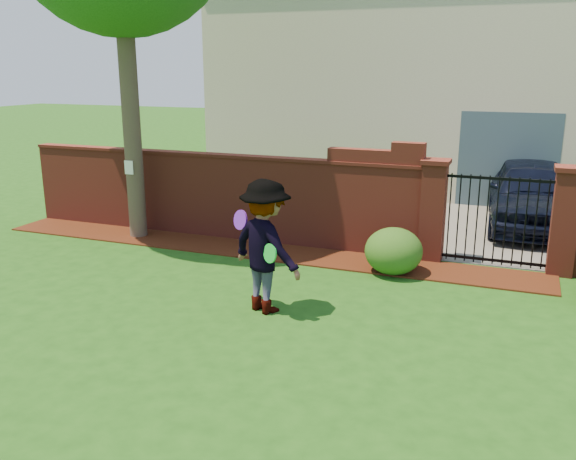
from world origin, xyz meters
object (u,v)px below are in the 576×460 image
at_px(man, 263,247).
at_px(frisbee_green, 270,253).
at_px(car, 532,196).
at_px(frisbee_purple, 240,220).

bearing_deg(man, frisbee_green, 154.41).
distance_m(car, man, 7.32).
height_order(frisbee_purple, frisbee_green, frisbee_purple).
distance_m(man, frisbee_purple, 0.54).
height_order(man, frisbee_green, man).
distance_m(car, frisbee_green, 7.44).
xyz_separation_m(frisbee_purple, frisbee_green, (0.61, -0.35, -0.34)).
height_order(car, frisbee_green, car).
bearing_deg(man, car, -95.13).
relative_size(frisbee_purple, frisbee_green, 1.07).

